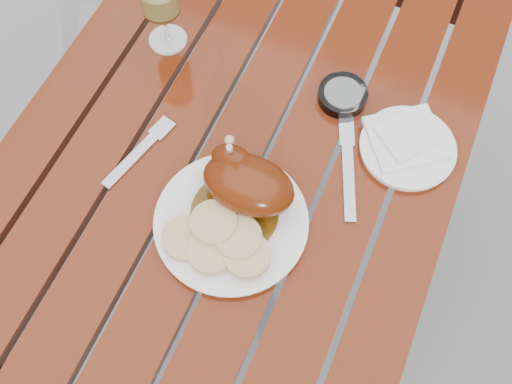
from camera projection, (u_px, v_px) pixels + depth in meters
ground at (247, 263)px, 1.73m from camera, size 60.00×60.00×0.00m
table at (245, 214)px, 1.39m from camera, size 0.80×1.20×0.75m
dinner_plate at (231, 222)px, 0.97m from camera, size 0.33×0.33×0.02m
roast_duck at (245, 182)px, 0.94m from camera, size 0.16×0.17×0.12m
bread_dumplings at (219, 241)px, 0.93m from camera, size 0.18×0.12×0.03m
wine_glass at (161, 8)px, 1.07m from camera, size 0.09×0.09×0.18m
side_plate at (407, 148)px, 1.03m from camera, size 0.23×0.23×0.01m
napkin at (405, 138)px, 1.03m from camera, size 0.17×0.17×0.01m
ashtray at (343, 95)px, 1.08m from camera, size 0.12×0.12×0.02m
fork at (136, 155)px, 1.03m from camera, size 0.06×0.16×0.01m
knife at (348, 169)px, 1.02m from camera, size 0.09×0.20×0.01m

